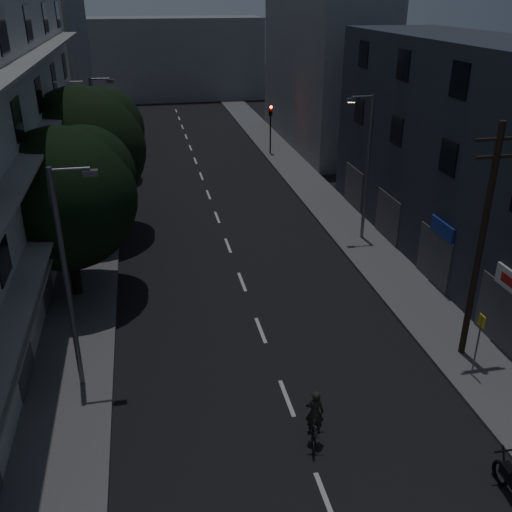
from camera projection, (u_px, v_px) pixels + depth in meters
name	position (u px, v px, depth m)	size (l,w,h in m)	color
ground	(216.00, 215.00, 36.45)	(160.00, 160.00, 0.00)	black
sidewalk_left	(95.00, 222.00, 35.08)	(3.00, 90.00, 0.15)	#565659
sidewalk_right	(328.00, 206.00, 37.76)	(3.00, 90.00, 0.15)	#565659
lane_markings	(205.00, 185.00, 42.01)	(0.15, 60.50, 0.01)	beige
building_right	(500.00, 168.00, 26.49)	(6.19, 28.00, 11.00)	#282C36
building_far_left	(47.00, 52.00, 51.38)	(6.00, 20.00, 16.00)	slate
building_far_right	(321.00, 71.00, 50.96)	(6.00, 20.00, 13.00)	slate
building_far_end	(169.00, 59.00, 74.35)	(24.00, 8.00, 10.00)	slate
tree_near	(65.00, 193.00, 24.71)	(6.31, 6.31, 7.78)	black
tree_mid	(84.00, 145.00, 31.09)	(6.80, 6.80, 8.37)	black
tree_far	(99.00, 123.00, 41.10)	(5.43, 5.43, 6.71)	black
traffic_signal_far_right	(271.00, 119.00, 48.45)	(0.28, 0.37, 4.10)	black
traffic_signal_far_left	(114.00, 126.00, 46.04)	(0.28, 0.37, 4.10)	black
street_lamp_left_near	(69.00, 272.00, 18.72)	(1.51, 0.25, 8.00)	#5A5B62
street_lamp_right	(366.00, 162.00, 30.84)	(1.51, 0.25, 8.00)	slate
street_lamp_left_far	(98.00, 135.00, 36.67)	(1.51, 0.25, 8.00)	#5A5C61
utility_pole	(481.00, 241.00, 20.33)	(1.80, 0.24, 9.00)	black
bus_stop_sign	(479.00, 334.00, 20.26)	(0.06, 0.35, 2.52)	#595B60
cyclist	(314.00, 426.00, 17.76)	(0.94, 1.66, 1.99)	black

